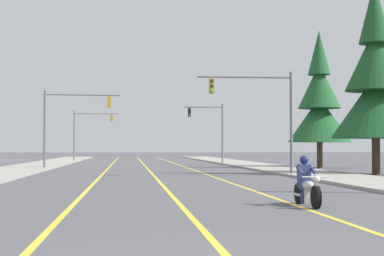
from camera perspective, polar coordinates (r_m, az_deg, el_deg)
lane_stripe_center at (r=52.79m, az=-4.37°, el=-3.67°), size 0.16×100.00×0.01m
lane_stripe_left at (r=52.79m, az=-7.79°, el=-3.66°), size 0.16×100.00×0.01m
lane_stripe_right at (r=52.99m, az=-0.75°, el=-3.67°), size 0.16×100.00×0.01m
sidewalk_kerb_right at (r=49.11m, az=7.42°, el=-3.73°), size 4.40×110.00×0.14m
sidewalk_kerb_left at (r=48.45m, az=-15.69°, el=-3.70°), size 4.40×110.00×0.14m
motorcycle_with_rider at (r=17.87m, az=10.74°, el=-5.37°), size 0.70×2.19×1.46m
traffic_signal_near_right at (r=36.02m, az=6.78°, el=2.07°), size 5.70×0.37×6.20m
traffic_signal_near_left at (r=48.53m, az=-11.66°, el=1.11°), size 5.94×0.66×6.20m
traffic_signal_mid_right at (r=62.19m, az=1.85°, el=0.33°), size 4.10×0.37×6.20m
traffic_signal_mid_left at (r=75.44m, az=-9.85°, el=0.03°), size 5.43×0.37×6.20m
conifer_tree_right_verge_near at (r=39.67m, az=16.90°, el=3.89°), size 5.55×5.55×12.22m
conifer_tree_right_verge_far at (r=51.40m, az=11.92°, el=2.18°), size 5.22×5.22×11.49m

